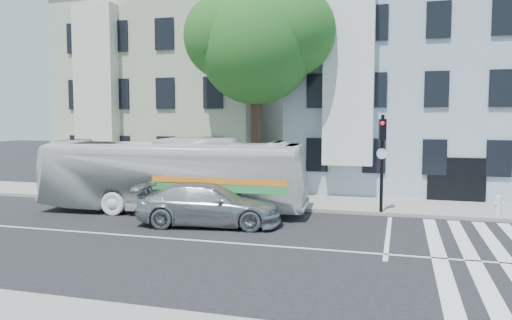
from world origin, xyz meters
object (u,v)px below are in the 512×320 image
at_px(bus, 173,175).
at_px(traffic_signal, 382,151).
at_px(sedan, 209,205).
at_px(fire_hydrant, 498,204).

height_order(bus, traffic_signal, traffic_signal).
distance_m(sedan, traffic_signal, 7.45).
distance_m(traffic_signal, fire_hydrant, 5.19).
xyz_separation_m(bus, sedan, (2.46, -2.09, -0.81)).
height_order(sedan, traffic_signal, traffic_signal).
bearing_deg(sedan, fire_hydrant, -75.10).
xyz_separation_m(bus, fire_hydrant, (13.25, 2.63, -1.05)).
bearing_deg(traffic_signal, fire_hydrant, -6.65).
bearing_deg(sedan, bus, 40.97).
height_order(sedan, fire_hydrant, sedan).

